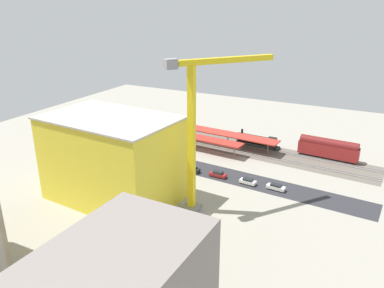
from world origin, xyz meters
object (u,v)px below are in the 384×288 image
Objects in this scene: passenger_coach at (328,148)px; street_tree_1 at (106,128)px; platform_canopy_near at (176,133)px; box_truck_0 at (120,160)px; street_tree_0 at (153,134)px; parked_car_3 at (192,170)px; street_tree_2 at (113,129)px; traffic_light at (119,143)px; locomotive at (258,141)px; box_truck_1 at (120,161)px; platform_canopy_far at (192,127)px; parked_car_1 at (248,182)px; construction_building at (112,159)px; parked_car_4 at (165,164)px; parked_car_0 at (276,187)px; tower_crane at (199,125)px; parked_car_2 at (218,174)px.

street_tree_1 is at bearing 15.04° from passenger_coach.
platform_canopy_near is 24.28m from street_tree_1.
street_tree_0 is at bearing -102.15° from box_truck_0.
street_tree_0 is (3.13, 9.34, 1.93)m from platform_canopy_near.
parked_car_3 is 34.79m from street_tree_2.
parked_car_3 is 24.92m from traffic_light.
locomotive is 3.45× the size of parked_car_3.
box_truck_1 is (52.91, 34.35, -1.64)m from passenger_coach.
platform_canopy_near is 7.90m from platform_canopy_far.
parked_car_1 is 37.62m from box_truck_1.
platform_canopy_near is at bearing 23.77° from locomotive.
construction_building is (-2.67, 46.70, 5.88)m from platform_canopy_far.
traffic_light reaches higher than locomotive.
platform_canopy_far is at bearing -148.06° from street_tree_1.
street_tree_0 reaches higher than box_truck_1.
platform_canopy_near is at bearing -79.02° from construction_building.
street_tree_1 is (70.03, 18.82, 1.56)m from passenger_coach.
parked_car_3 is at bearing 41.10° from passenger_coach.
parked_car_1 is at bearing 179.67° from parked_car_4.
parked_car_1 is at bearing 102.58° from locomotive.
box_truck_0 is (30.98, 33.79, -0.14)m from locomotive.
parked_car_0 is at bearing 116.08° from locomotive.
street_tree_0 is at bearing -126.84° from traffic_light.
locomotive is 34.12m from parked_car_4.
parked_car_3 is (16.47, -0.14, 0.02)m from parked_car_1.
parked_car_4 is 0.12× the size of tower_crane.
street_tree_2 is at bearing 157.02° from street_tree_1.
street_tree_2 reaches higher than parked_car_4.
parked_car_2 is 1.11× the size of parked_car_3.
street_tree_2 reaches higher than platform_canopy_near.
parked_car_1 is 37.71m from box_truck_0.
box_truck_0 reaches higher than parked_car_3.
construction_building is at bearing 12.28° from tower_crane.
street_tree_1 is at bearing -41.47° from box_truck_0.
construction_building is at bearing 93.27° from platform_canopy_far.
parked_car_1 is at bearing 151.05° from platform_canopy_near.
street_tree_2 is at bearing 25.17° from locomotive.
parked_car_1 is (-29.38, 24.97, -3.50)m from platform_canopy_far.
traffic_light is (56.83, 29.20, 1.51)m from passenger_coach.
platform_canopy_far is 23.43m from locomotive.
parked_car_3 is 0.49× the size of box_truck_1.
street_tree_2 is (24.50, -7.56, 4.73)m from parked_car_4.
parked_car_1 is at bearing -170.73° from box_truck_1.
box_truck_0 reaches higher than box_truck_1.
platform_canopy_far is 8.46× the size of traffic_light.
parked_car_2 is 0.61× the size of street_tree_2.
street_tree_1 is (28.65, -9.32, 4.07)m from parked_car_4.
street_tree_1 reaches higher than parked_car_0.
platform_canopy_far is at bearing -60.97° from tower_crane.
tower_crane reaches higher than box_truck_1.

